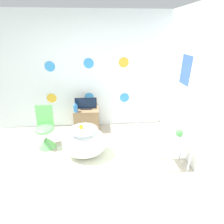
% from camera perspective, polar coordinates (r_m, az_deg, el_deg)
% --- Properties ---
extents(ground_plane, '(12.00, 12.00, 0.00)m').
position_cam_1_polar(ground_plane, '(2.87, -8.45, -24.69)').
color(ground_plane, '#BCB29E').
extents(wall_back_dotted, '(4.64, 0.05, 2.60)m').
position_cam_1_polar(wall_back_dotted, '(4.10, -7.92, 12.15)').
color(wall_back_dotted, white).
rests_on(wall_back_dotted, ground_plane).
extents(wall_right, '(0.06, 3.10, 2.60)m').
position_cam_1_polar(wall_right, '(3.45, 23.61, 8.07)').
color(wall_right, white).
rests_on(wall_right, ground_plane).
extents(rug, '(1.25, 0.83, 0.01)m').
position_cam_1_polar(rug, '(3.45, -7.94, -14.50)').
color(rug, silver).
rests_on(rug, ground_plane).
extents(bathtub, '(0.82, 0.62, 0.59)m').
position_cam_1_polar(bathtub, '(3.34, -9.01, -9.76)').
color(bathtub, white).
rests_on(bathtub, ground_plane).
extents(rubber_duck, '(0.08, 0.09, 0.09)m').
position_cam_1_polar(rubber_duck, '(3.17, -10.09, -4.69)').
color(rubber_duck, yellow).
rests_on(rubber_duck, bathtub).
extents(chair, '(0.38, 0.39, 0.87)m').
position_cam_1_polar(chair, '(3.80, -20.79, -7.04)').
color(chair, '#66C166').
rests_on(chair, ground_plane).
extents(tv_cabinet, '(0.56, 0.43, 0.55)m').
position_cam_1_polar(tv_cabinet, '(4.19, -8.18, -2.45)').
color(tv_cabinet, '#8E704C').
rests_on(tv_cabinet, ground_plane).
extents(tv, '(0.49, 0.12, 0.27)m').
position_cam_1_polar(tv, '(4.03, -8.51, 2.58)').
color(tv, black).
rests_on(tv, tv_cabinet).
extents(vase, '(0.09, 0.09, 0.20)m').
position_cam_1_polar(vase, '(3.92, -11.83, 1.16)').
color(vase, '#2D72B7').
rests_on(vase, tv_cabinet).
extents(side_table, '(0.41, 0.37, 0.53)m').
position_cam_1_polar(side_table, '(3.20, 20.41, -10.32)').
color(side_table, silver).
rests_on(side_table, ground_plane).
extents(potted_plant_left, '(0.13, 0.13, 0.21)m').
position_cam_1_polar(potted_plant_left, '(3.09, 20.98, -7.11)').
color(potted_plant_left, white).
rests_on(potted_plant_left, side_table).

